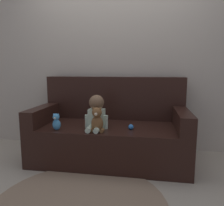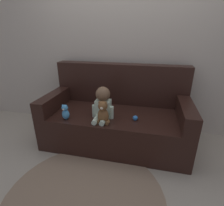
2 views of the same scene
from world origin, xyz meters
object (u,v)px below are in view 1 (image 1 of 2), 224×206
at_px(plush_toy_side, 56,122).
at_px(person_baby, 96,113).
at_px(couch, 111,132).
at_px(toy_ball, 131,127).
at_px(teddy_bear_brown, 97,120).

bearing_deg(plush_toy_side, person_baby, 19.38).
distance_m(person_baby, plush_toy_side, 0.46).
bearing_deg(plush_toy_side, couch, 36.13).
xyz_separation_m(plush_toy_side, toy_ball, (0.82, 0.16, -0.06)).
xyz_separation_m(teddy_bear_brown, toy_ball, (0.36, 0.15, -0.10)).
xyz_separation_m(person_baby, toy_ball, (0.40, 0.01, -0.15)).
distance_m(teddy_bear_brown, plush_toy_side, 0.47).
distance_m(teddy_bear_brown, toy_ball, 0.40).
distance_m(couch, person_baby, 0.40).
bearing_deg(toy_ball, teddy_bear_brown, -157.73).
bearing_deg(person_baby, teddy_bear_brown, -73.36).
height_order(teddy_bear_brown, toy_ball, teddy_bear_brown).
xyz_separation_m(person_baby, teddy_bear_brown, (0.04, -0.14, -0.05)).
bearing_deg(person_baby, couch, 63.69).
bearing_deg(toy_ball, person_baby, -178.55).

